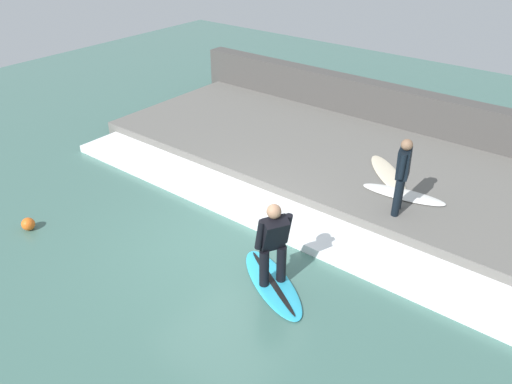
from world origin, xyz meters
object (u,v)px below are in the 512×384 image
surfer_waiting_near (402,172)px  surfboard_waiting_near (403,194)px  surfer_riding (273,241)px  surfboard_spare (388,173)px  marker_buoy (28,224)px  surfboard_riding (272,283)px

surfer_waiting_near → surfboard_waiting_near: 1.04m
surfer_riding → surfer_waiting_near: size_ratio=1.00×
surfboard_waiting_near → surfboard_spare: bearing=45.3°
surfboard_waiting_near → marker_buoy: (-5.05, 5.36, -0.26)m
surfboard_spare → surfboard_waiting_near: bearing=-134.7°
marker_buoy → surfboard_riding: bearing=-70.9°
surfboard_waiting_near → surfboard_spare: same height
surfer_riding → surfboard_riding: bearing=-90.0°
surfer_waiting_near → surfboard_waiting_near: (0.63, 0.13, -0.82)m
surfboard_waiting_near → surfboard_spare: size_ratio=1.08×
surfer_waiting_near → marker_buoy: surfer_waiting_near is taller
surfboard_waiting_near → marker_buoy: bearing=133.3°
surfboard_waiting_near → surfer_riding: bearing=168.2°
surfboard_riding → surfer_waiting_near: bearing=-16.8°
surfer_riding → surfboard_waiting_near: 3.56m
surfboard_spare → marker_buoy: 7.39m
surfer_waiting_near → surfboard_waiting_near: bearing=11.6°
surfboard_riding → surfboard_spare: size_ratio=1.21×
surfboard_riding → marker_buoy: marker_buoy is taller
surfer_waiting_near → surfboard_spare: (1.26, 0.76, -0.82)m
marker_buoy → surfer_waiting_near: bearing=-51.2°
surfboard_riding → surfer_waiting_near: 3.16m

